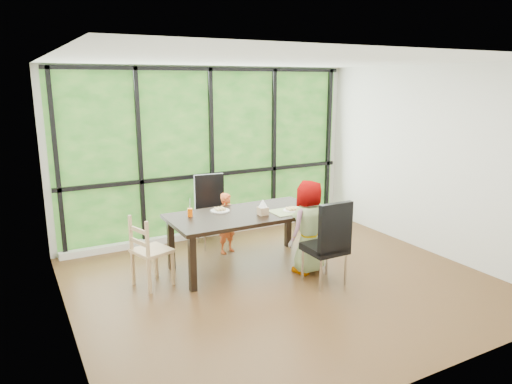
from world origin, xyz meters
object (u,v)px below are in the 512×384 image
Objects in this scene: dining_table at (246,240)px; child_older at (307,227)px; green_cup at (309,206)px; tissue_box at (263,211)px; chair_interior_leather at (325,242)px; plate_far at (220,211)px; child_toddler at (227,223)px; plate_near at (292,210)px; orange_cup at (190,212)px; chair_end_beech at (152,251)px; chair_window_leather at (213,211)px.

dining_table is 1.66× the size of child_older.
green_cup is 0.67m from tissue_box.
chair_interior_leather is 1.50m from plate_far.
child_toddler reaches higher than green_cup.
orange_cup reaches higher than plate_near.
chair_end_beech is 8.59× the size of green_cup.
child_older is 10.30× the size of tissue_box.
dining_table is 8.75× the size of plate_near.
green_cup is at bearing -25.53° from plate_far.
chair_end_beech is 7.49× the size of tissue_box.
child_older reaches higher than dining_table.
child_toddler is 7.48× the size of tissue_box.
child_older reaches higher than chair_window_leather.
chair_interior_leather reaches higher than plate_far.
plate_near is 2.24× the size of green_cup.
orange_cup is (-1.32, 0.77, 0.18)m from child_older.
tissue_box is (0.16, -0.18, 0.43)m from dining_table.
chair_end_beech reaches higher than dining_table.
child_toddler is (1.30, 0.61, -0.00)m from chair_end_beech.
chair_end_beech is 1.10m from plate_far.
tissue_box is at bearing -58.22° from child_older.
chair_interior_leather is 1.78m from orange_cup.
plate_near is at bearing 162.10° from green_cup.
child_older reaches higher than plate_near.
child_older is (0.01, 0.40, 0.08)m from chair_interior_leather.
orange_cup is 1.61m from green_cup.
chair_end_beech is 8.44× the size of orange_cup.
plate_far is 2.49× the size of green_cup.
green_cup is at bearing -18.46° from dining_table.
chair_end_beech is 3.45× the size of plate_far.
chair_interior_leather is 0.87× the size of child_older.
child_older is at bearing -41.03° from tissue_box.
chair_end_beech is at bearing -166.23° from plate_far.
child_toddler is 0.73× the size of child_older.
chair_end_beech is 3.84× the size of plate_near.
orange_cup is at bearing -123.23° from chair_window_leather.
chair_interior_leather reaches higher than tissue_box.
child_older is at bearing -42.81° from dining_table.
tissue_box is (0.22, -1.15, 0.26)m from chair_window_leather.
child_toddler is 1.32m from child_older.
child_toddler reaches higher than plate_near.
dining_table is 2.28× the size of child_toddler.
tissue_box is at bearing -44.42° from plate_far.
plate_near is at bearing -18.68° from dining_table.
plate_far is 0.45m from orange_cup.
chair_window_leather is 0.39m from child_toddler.
plate_near is at bearing -17.49° from orange_cup.
dining_table is at bearing -58.44° from chair_interior_leather.
chair_window_leather is 1.00× the size of chair_interior_leather.
chair_window_leather is at bearing 100.88° from tissue_box.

